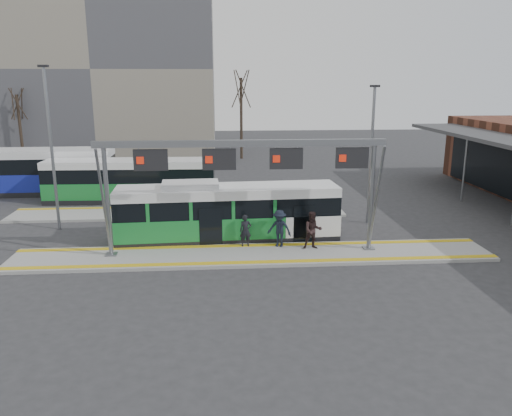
{
  "coord_description": "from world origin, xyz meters",
  "views": [
    {
      "loc": [
        -1.48,
        -21.7,
        7.88
      ],
      "look_at": [
        0.34,
        3.0,
        1.55
      ],
      "focal_mm": 35.0,
      "sensor_mm": 36.0,
      "label": 1
    }
  ],
  "objects": [
    {
      "name": "platform_second",
      "position": [
        -4.0,
        8.0,
        0.07
      ],
      "size": [
        20.0,
        3.0,
        0.15
      ],
      "primitive_type": "cube",
      "color": "gray",
      "rests_on": "ground"
    },
    {
      "name": "hero_bus",
      "position": [
        -1.14,
        2.65,
        1.39
      ],
      "size": [
        11.18,
        2.91,
        3.04
      ],
      "rotation": [
        0.0,
        0.0,
        0.05
      ],
      "color": "black",
      "rests_on": "ground"
    },
    {
      "name": "passenger_a",
      "position": [
        -0.3,
        1.1,
        0.92
      ],
      "size": [
        0.61,
        0.44,
        1.55
      ],
      "primitive_type": "imported",
      "rotation": [
        0.0,
        0.0,
        0.14
      ],
      "color": "black",
      "rests_on": "platform_main"
    },
    {
      "name": "ground",
      "position": [
        0.0,
        0.0,
        0.0
      ],
      "size": [
        120.0,
        120.0,
        0.0
      ],
      "primitive_type": "plane",
      "color": "#2D2D30",
      "rests_on": "ground"
    },
    {
      "name": "tree_mid",
      "position": [
        0.81,
        30.0,
        7.02
      ],
      "size": [
        1.4,
        1.4,
        9.26
      ],
      "color": "#382B21",
      "rests_on": "ground"
    },
    {
      "name": "tree_left",
      "position": [
        -3.23,
        32.58,
        6.58
      ],
      "size": [
        1.4,
        1.4,
        8.67
      ],
      "color": "#382B21",
      "rests_on": "ground"
    },
    {
      "name": "lamp_east",
      "position": [
        6.87,
        5.12,
        4.08
      ],
      "size": [
        0.5,
        0.25,
        7.67
      ],
      "color": "slate",
      "rests_on": "ground"
    },
    {
      "name": "tactile_second",
      "position": [
        -4.0,
        9.15,
        0.16
      ],
      "size": [
        20.0,
        0.35,
        0.02
      ],
      "color": "gold",
      "rests_on": "platform_second"
    },
    {
      "name": "tree_far",
      "position": [
        -20.96,
        29.18,
        5.66
      ],
      "size": [
        1.4,
        1.4,
        7.47
      ],
      "color": "#382B21",
      "rests_on": "ground"
    },
    {
      "name": "bg_bus_green",
      "position": [
        -7.44,
        11.62,
        1.38
      ],
      "size": [
        11.24,
        2.71,
        2.79
      ],
      "rotation": [
        0.0,
        0.0,
        -0.03
      ],
      "color": "black",
      "rests_on": "ground"
    },
    {
      "name": "bg_bus_blue",
      "position": [
        -15.31,
        14.35,
        1.58
      ],
      "size": [
        12.28,
        2.88,
        3.2
      ],
      "rotation": [
        0.0,
        0.0,
        0.01
      ],
      "color": "black",
      "rests_on": "ground"
    },
    {
      "name": "platform_main",
      "position": [
        0.0,
        0.0,
        0.07
      ],
      "size": [
        22.0,
        3.0,
        0.15
      ],
      "primitive_type": "cube",
      "color": "gray",
      "rests_on": "ground"
    },
    {
      "name": "tactile_main",
      "position": [
        0.0,
        0.0,
        0.16
      ],
      "size": [
        22.0,
        2.65,
        0.02
      ],
      "color": "gold",
      "rests_on": "platform_main"
    },
    {
      "name": "passenger_b",
      "position": [
        2.84,
        0.52,
        1.05
      ],
      "size": [
        0.88,
        0.69,
        1.8
      ],
      "primitive_type": "imported",
      "rotation": [
        0.0,
        0.0,
        0.01
      ],
      "color": "black",
      "rests_on": "platform_main"
    },
    {
      "name": "passenger_c",
      "position": [
        1.31,
        0.95,
        1.05
      ],
      "size": [
        1.34,
        1.1,
        1.8
      ],
      "primitive_type": "imported",
      "rotation": [
        0.0,
        0.0,
        -0.44
      ],
      "color": "black",
      "rests_on": "platform_main"
    },
    {
      "name": "apartment_block",
      "position": [
        -14.0,
        36.0,
        9.21
      ],
      "size": [
        24.5,
        12.5,
        18.4
      ],
      "color": "gray",
      "rests_on": "ground"
    },
    {
      "name": "lamp_west",
      "position": [
        -10.29,
        5.16,
        4.58
      ],
      "size": [
        0.5,
        0.25,
        8.66
      ],
      "color": "slate",
      "rests_on": "ground"
    },
    {
      "name": "gantry",
      "position": [
        -0.35,
        0.25,
        4.3
      ],
      "size": [
        13.0,
        1.68,
        5.2
      ],
      "color": "slate",
      "rests_on": "platform_main"
    }
  ]
}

